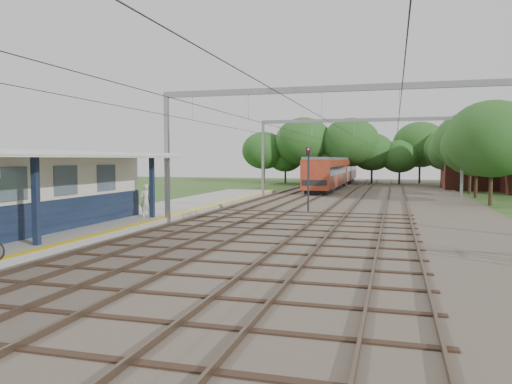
% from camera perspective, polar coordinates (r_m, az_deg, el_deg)
% --- Properties ---
extents(ground, '(160.00, 160.00, 0.00)m').
position_cam_1_polar(ground, '(11.89, -19.85, -13.49)').
color(ground, '#2D4C1E').
rests_on(ground, ground).
extents(ballast_bed, '(18.00, 90.00, 0.10)m').
position_cam_1_polar(ballast_bed, '(39.46, 11.66, -1.29)').
color(ballast_bed, '#473D33').
rests_on(ballast_bed, ground).
extents(platform, '(5.00, 52.00, 0.35)m').
position_cam_1_polar(platform, '(27.39, -15.70, -3.30)').
color(platform, gray).
rests_on(platform, ground).
extents(yellow_stripe, '(0.45, 52.00, 0.01)m').
position_cam_1_polar(yellow_stripe, '(26.28, -11.50, -3.13)').
color(yellow_stripe, yellow).
rests_on(yellow_stripe, platform).
extents(rail_tracks, '(11.80, 88.00, 0.15)m').
position_cam_1_polar(rail_tracks, '(39.70, 8.06, -1.03)').
color(rail_tracks, brown).
rests_on(rail_tracks, ballast_bed).
extents(catenary_system, '(17.22, 88.00, 7.00)m').
position_cam_1_polar(catenary_system, '(34.72, 10.22, 7.07)').
color(catenary_system, gray).
rests_on(catenary_system, ground).
extents(tree_band, '(31.72, 30.88, 8.82)m').
position_cam_1_polar(tree_band, '(66.42, 13.18, 4.92)').
color(tree_band, '#382619').
rests_on(tree_band, ground).
extents(house_far, '(8.00, 6.12, 8.66)m').
position_cam_1_polar(house_far, '(61.94, 24.28, 3.22)').
color(house_far, brown).
rests_on(house_far, ground).
extents(person, '(0.76, 0.62, 1.81)m').
position_cam_1_polar(person, '(27.53, -12.43, -0.94)').
color(person, silver).
rests_on(person, platform).
extents(train, '(2.72, 33.86, 3.59)m').
position_cam_1_polar(train, '(63.15, 9.06, 2.40)').
color(train, black).
rests_on(train, ballast_bed).
extents(signal_post, '(0.33, 0.30, 4.22)m').
position_cam_1_polar(signal_post, '(31.95, 6.02, 2.23)').
color(signal_post, black).
rests_on(signal_post, ground).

